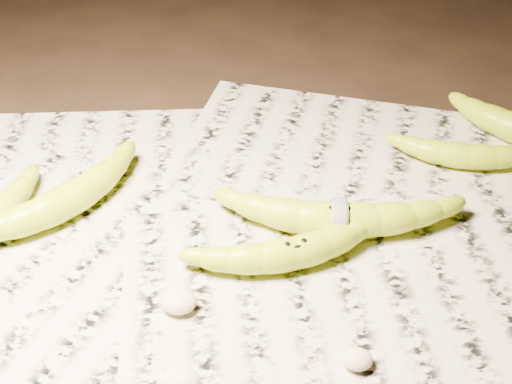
{
  "coord_description": "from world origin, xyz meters",
  "views": [
    {
      "loc": [
        0.02,
        -0.57,
        0.52
      ],
      "look_at": [
        0.02,
        0.03,
        0.05
      ],
      "focal_mm": 50.0,
      "sensor_mm": 36.0,
      "label": 1
    }
  ],
  "objects_px": {
    "banana_taped": "(339,218)",
    "banana_upper_a": "(469,154)",
    "banana_left_b": "(65,199)",
    "banana_center": "(295,250)"
  },
  "relations": [
    {
      "from": "banana_taped",
      "to": "banana_upper_a",
      "type": "relative_size",
      "value": 1.44
    },
    {
      "from": "banana_left_b",
      "to": "banana_taped",
      "type": "distance_m",
      "value": 0.3
    },
    {
      "from": "banana_taped",
      "to": "banana_left_b",
      "type": "bearing_deg",
      "value": 177.33
    },
    {
      "from": "banana_upper_a",
      "to": "banana_center",
      "type": "bearing_deg",
      "value": -133.22
    },
    {
      "from": "banana_left_b",
      "to": "banana_taped",
      "type": "height_order",
      "value": "same"
    },
    {
      "from": "banana_center",
      "to": "banana_upper_a",
      "type": "height_order",
      "value": "banana_center"
    },
    {
      "from": "banana_left_b",
      "to": "banana_center",
      "type": "relative_size",
      "value": 1.04
    },
    {
      "from": "banana_center",
      "to": "banana_upper_a",
      "type": "bearing_deg",
      "value": 20.97
    },
    {
      "from": "banana_center",
      "to": "banana_upper_a",
      "type": "distance_m",
      "value": 0.28
    },
    {
      "from": "banana_left_b",
      "to": "banana_center",
      "type": "distance_m",
      "value": 0.26
    }
  ]
}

